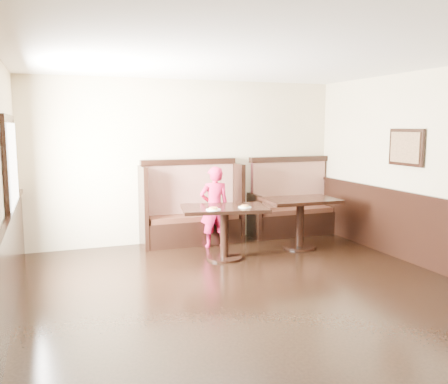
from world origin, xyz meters
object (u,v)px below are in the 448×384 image
table_neighbor (300,211)px  child (214,207)px  booth_main (191,213)px  table_main (224,219)px  booth_neighbor (291,209)px

table_neighbor → child: (-1.32, 0.54, 0.06)m
booth_main → table_main: booth_main is taller
booth_main → child: 0.53m
child → table_main: bearing=88.1°
booth_neighbor → table_neighbor: size_ratio=1.35×
table_main → child: child is taller
booth_neighbor → table_neighbor: booth_neighbor is taller
table_main → table_neighbor: size_ratio=1.14×
table_main → booth_neighbor: bearing=43.7°
table_main → child: size_ratio=1.02×
table_neighbor → child: bearing=160.3°
table_main → table_neighbor: 1.42m
child → booth_main: bearing=-51.3°
booth_main → booth_neighbor: bearing=-0.1°
booth_main → table_main: bearing=-80.9°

